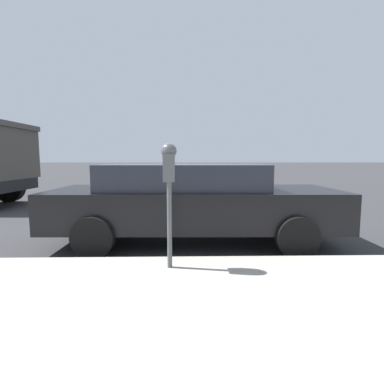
% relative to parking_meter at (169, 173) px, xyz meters
% --- Properties ---
extents(ground_plane, '(220.00, 220.00, 0.00)m').
position_rel_parking_meter_xyz_m(ground_plane, '(2.61, 0.15, -1.32)').
color(ground_plane, '#333335').
extents(parking_meter, '(0.21, 0.19, 1.55)m').
position_rel_parking_meter_xyz_m(parking_meter, '(0.00, 0.00, 0.00)').
color(parking_meter, '#4C5156').
rests_on(parking_meter, sidewalk).
extents(car_black, '(2.06, 4.97, 1.39)m').
position_rel_parking_meter_xyz_m(car_black, '(1.61, -0.31, -0.56)').
color(car_black, black).
rests_on(car_black, ground_plane).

